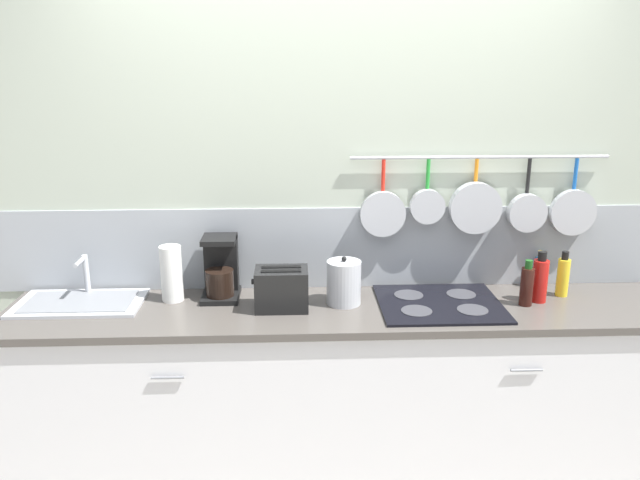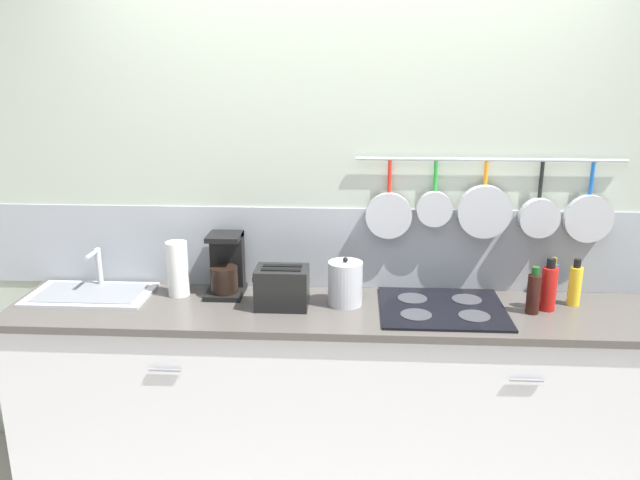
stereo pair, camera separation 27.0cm
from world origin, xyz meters
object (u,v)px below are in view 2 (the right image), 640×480
coffee_maker (226,268)px  paper_towel_roll (178,269)px  toaster (282,287)px  bottle_vinegar (552,279)px  bottle_cooking_wine (549,287)px  bottle_sesame_oil (534,293)px  kettle (345,283)px  bottle_hot_sauce (575,285)px

coffee_maker → paper_towel_roll: bearing=-167.7°
paper_towel_roll → toaster: 0.53m
bottle_vinegar → bottle_cooking_wine: bearing=-111.0°
coffee_maker → bottle_sesame_oil: (1.43, -0.18, -0.03)m
paper_towel_roll → bottle_vinegar: 1.80m
kettle → bottle_vinegar: bearing=10.1°
bottle_cooking_wine → paper_towel_roll: bearing=177.1°
bottle_cooking_wine → bottle_vinegar: (0.07, 0.19, -0.02)m
coffee_maker → toaster: (0.29, -0.17, -0.03)m
coffee_maker → bottle_hot_sauce: coffee_maker is taller
bottle_vinegar → bottle_hot_sauce: (0.07, -0.12, 0.01)m
kettle → bottle_cooking_wine: (0.92, -0.01, 0.00)m
kettle → bottle_sesame_oil: 0.85m
coffee_maker → bottle_vinegar: coffee_maker is taller
bottle_vinegar → coffee_maker: bearing=-178.0°
bottle_vinegar → bottle_sesame_oil: bearing=-122.2°
bottle_cooking_wine → bottle_hot_sauce: size_ratio=1.10×
paper_towel_roll → coffee_maker: bearing=12.3°
coffee_maker → toaster: size_ratio=1.16×
kettle → coffee_maker: bearing=168.0°
coffee_maker → kettle: (0.58, -0.12, -0.02)m
bottle_cooking_wine → bottle_hot_sauce: bearing=26.4°
coffee_maker → kettle: coffee_maker is taller
toaster → bottle_hot_sauce: bottle_hot_sauce is taller
paper_towel_roll → bottle_sesame_oil: size_ratio=1.22×
toaster → bottle_hot_sauce: size_ratio=1.15×
toaster → bottle_sesame_oil: bottle_sesame_oil is taller
toaster → bottle_vinegar: bearing=10.1°
toaster → bottle_cooking_wine: size_ratio=1.05×
kettle → bottle_cooking_wine: size_ratio=0.94×
bottle_sesame_oil → bottle_cooking_wine: size_ratio=0.89×
paper_towel_roll → coffee_maker: size_ratio=0.90×
paper_towel_roll → toaster: paper_towel_roll is taller
kettle → bottle_sesame_oil: bearing=-4.2°
kettle → bottle_vinegar: 1.01m
toaster → bottle_cooking_wine: bottle_cooking_wine is taller
bottle_cooking_wine → bottle_hot_sauce: bottle_cooking_wine is taller
bottle_hot_sauce → bottle_vinegar: bearing=118.7°
toaster → coffee_maker: bearing=149.5°
paper_towel_roll → toaster: size_ratio=1.04×
toaster → bottle_vinegar: 1.30m
kettle → bottle_vinegar: size_ratio=1.22×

